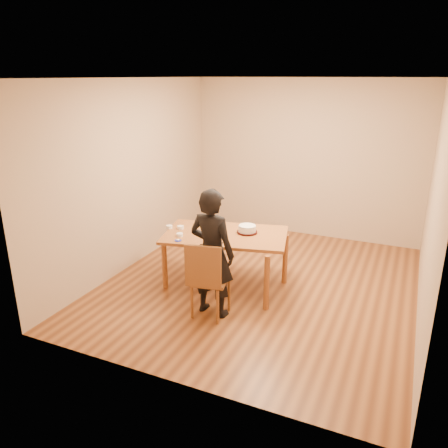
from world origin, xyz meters
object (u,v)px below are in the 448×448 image
at_px(dining_chair, 211,280).
at_px(cake, 247,229).
at_px(person, 212,253).
at_px(cake_plate, 247,232).
at_px(dining_table, 226,235).

relative_size(dining_chair, cake, 1.67).
bearing_deg(person, cake_plate, -90.72).
xyz_separation_m(dining_chair, cake_plate, (0.10, 0.92, 0.31)).
xyz_separation_m(dining_chair, cake, (0.10, 0.92, 0.36)).
bearing_deg(cake, dining_table, -149.91).
relative_size(dining_chair, person, 0.25).
height_order(cake_plate, cake, cake).
distance_m(dining_chair, person, 0.33).
relative_size(dining_table, cake_plate, 5.85).
bearing_deg(cake_plate, cake, 0.00).
bearing_deg(person, dining_chair, 95.73).
distance_m(dining_table, cake, 0.30).
height_order(cake_plate, person, person).
height_order(dining_table, dining_chair, dining_table).
distance_m(dining_chair, cake, 0.99).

